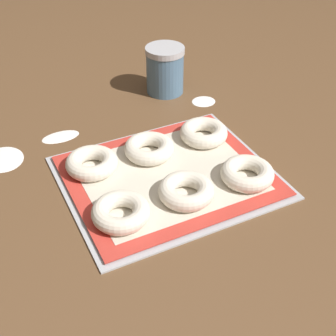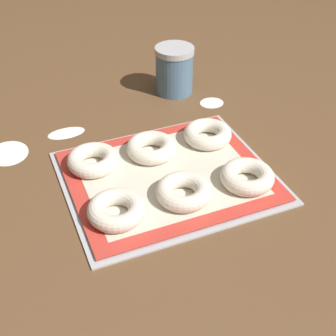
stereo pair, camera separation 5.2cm
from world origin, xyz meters
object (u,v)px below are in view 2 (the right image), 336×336
bagel_front_right (247,177)px  bagel_back_center (151,148)px  baking_tray (168,177)px  flour_canister (174,70)px  bagel_front_center (184,191)px  bagel_back_right (208,134)px  bagel_back_left (93,160)px  bagel_front_left (116,210)px

bagel_front_right → bagel_back_center: same height
baking_tray → flour_canister: (0.17, 0.36, 0.06)m
bagel_front_right → bagel_front_center: bearing=177.1°
bagel_back_right → bagel_back_center: bearing=-179.6°
bagel_back_right → flour_canister: size_ratio=0.87×
bagel_back_left → bagel_back_right: bearing=-0.9°
bagel_front_center → bagel_front_right: 0.14m
bagel_front_right → bagel_back_right: same height
bagel_back_center → flour_canister: (0.17, 0.27, 0.04)m
bagel_front_left → bagel_back_right: (0.28, 0.17, 0.00)m
bagel_back_left → flour_canister: 0.41m
flour_canister → bagel_back_center: bearing=-122.4°
flour_canister → bagel_back_left: bearing=-139.0°
bagel_front_right → flour_canister: (0.03, 0.45, 0.04)m
baking_tray → bagel_front_left: 0.17m
baking_tray → bagel_back_right: (0.14, 0.09, 0.02)m
bagel_front_left → flour_canister: 0.54m
baking_tray → bagel_front_left: (-0.14, -0.08, 0.02)m
baking_tray → bagel_back_right: 0.16m
bagel_front_center → bagel_front_right: bearing=-2.9°
bagel_back_left → flour_canister: flour_canister is taller
bagel_back_center → flour_canister: size_ratio=0.87×
bagel_back_left → bagel_front_left: bearing=-90.4°
baking_tray → bagel_front_center: size_ratio=3.89×
baking_tray → bagel_back_center: (-0.01, 0.08, 0.02)m
flour_canister → baking_tray: bearing=-115.1°
bagel_front_left → flour_canister: (0.31, 0.44, 0.04)m
bagel_back_left → bagel_front_center: bearing=-51.1°
bagel_back_left → flour_canister: size_ratio=0.87×
bagel_front_right → bagel_back_left: bearing=147.4°
bagel_front_center → flour_canister: 0.48m
bagel_front_center → flour_canister: bearing=69.1°
baking_tray → bagel_front_left: size_ratio=3.89×
bagel_front_left → bagel_front_center: (0.14, 0.00, 0.00)m
bagel_back_center → bagel_back_right: size_ratio=1.00×
bagel_front_center → bagel_back_left: bearing=128.9°
bagel_front_left → bagel_back_center: size_ratio=1.00×
baking_tray → bagel_back_left: 0.17m
bagel_back_center → bagel_front_right: bearing=-49.9°
baking_tray → bagel_front_left: bearing=-149.5°
bagel_front_center → bagel_back_center: bearing=91.8°
flour_canister → bagel_front_right: bearing=-93.4°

